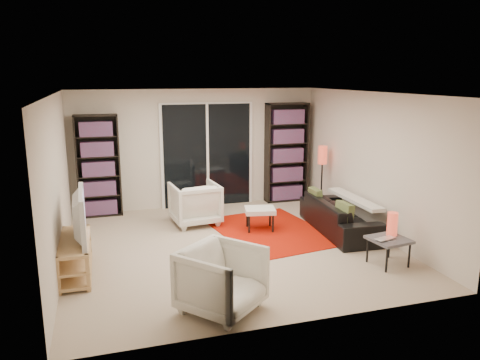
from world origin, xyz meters
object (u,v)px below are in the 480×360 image
object	(u,v)px
bookshelf_right	(287,153)
ottoman	(260,211)
side_table	(389,241)
sofa	(340,216)
bookshelf_left	(98,166)
tv_stand	(75,256)
armchair_front	(222,280)
armchair_back	(195,203)
floor_lamp	(322,162)

from	to	relation	value
bookshelf_right	ottoman	size ratio (longest dim) A/B	3.54
ottoman	side_table	xyz separation A→B (m)	(1.25, -1.99, 0.02)
bookshelf_right	sofa	xyz separation A→B (m)	(0.11, -2.19, -0.76)
bookshelf_left	tv_stand	distance (m)	2.87
sofa	side_table	xyz separation A→B (m)	(-0.05, -1.52, 0.07)
bookshelf_right	armchair_front	world-z (taller)	bookshelf_right
armchair_back	ottoman	size ratio (longest dim) A/B	1.41
armchair_back	side_table	xyz separation A→B (m)	(2.27, -2.68, -0.02)
tv_stand	armchair_back	bearing A→B (deg)	40.72
armchair_front	side_table	world-z (taller)	armchair_front
sofa	armchair_front	size ratio (longest dim) A/B	2.34
bookshelf_right	floor_lamp	world-z (taller)	bookshelf_right
bookshelf_left	ottoman	distance (m)	3.23
sofa	armchair_back	distance (m)	2.60
armchair_front	tv_stand	bearing A→B (deg)	96.64
side_table	tv_stand	bearing A→B (deg)	167.48
bookshelf_left	sofa	xyz separation A→B (m)	(3.96, -2.19, -0.69)
armchair_back	floor_lamp	size ratio (longest dim) A/B	0.64
ottoman	floor_lamp	bearing A→B (deg)	27.07
sofa	ottoman	xyz separation A→B (m)	(-1.31, 0.47, 0.06)
bookshelf_left	armchair_front	xyz separation A→B (m)	(1.29, -4.31, -0.59)
armchair_back	ottoman	world-z (taller)	armchair_back
bookshelf_right	ottoman	distance (m)	2.21
tv_stand	side_table	xyz separation A→B (m)	(4.28, -0.95, 0.09)
floor_lamp	bookshelf_right	bearing A→B (deg)	112.88
armchair_front	ottoman	distance (m)	2.93
bookshelf_left	armchair_front	distance (m)	4.54
bookshelf_right	side_table	bearing A→B (deg)	-89.05
bookshelf_right	tv_stand	world-z (taller)	bookshelf_right
bookshelf_right	side_table	size ratio (longest dim) A/B	3.68
bookshelf_left	tv_stand	bearing A→B (deg)	-97.60
bookshelf_left	ottoman	size ratio (longest dim) A/B	3.29
armchair_front	floor_lamp	world-z (taller)	floor_lamp
tv_stand	armchair_front	bearing A→B (deg)	-43.09
floor_lamp	armchair_back	bearing A→B (deg)	-177.53
armchair_back	bookshelf_left	bearing A→B (deg)	-37.51
ottoman	side_table	distance (m)	2.35
tv_stand	bookshelf_right	bearing A→B (deg)	33.20
bookshelf_right	bookshelf_left	bearing A→B (deg)	180.00
bookshelf_right	armchair_front	xyz separation A→B (m)	(-2.56, -4.31, -0.67)
ottoman	floor_lamp	size ratio (longest dim) A/B	0.45
ottoman	sofa	bearing A→B (deg)	-19.75
tv_stand	sofa	world-z (taller)	sofa
bookshelf_right	armchair_back	size ratio (longest dim) A/B	2.50
tv_stand	sofa	distance (m)	4.37
bookshelf_left	tv_stand	xyz separation A→B (m)	(-0.37, -2.76, -0.71)
side_table	floor_lamp	bearing A→B (deg)	83.38
bookshelf_left	armchair_back	bearing A→B (deg)	-31.97
bookshelf_left	floor_lamp	bearing A→B (deg)	-12.19
side_table	floor_lamp	world-z (taller)	floor_lamp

